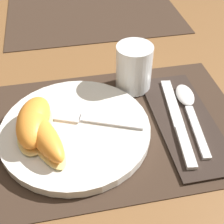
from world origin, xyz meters
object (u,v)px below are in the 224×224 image
spoon (188,104)px  citrus_wedge_1 (32,126)px  plate (75,130)px  citrus_wedge_0 (34,119)px  knife (178,121)px  fork (85,118)px  juice_glass (134,70)px  citrus_wedge_2 (44,136)px

spoon → citrus_wedge_1: bearing=-173.5°
plate → citrus_wedge_1: bearing=-175.9°
plate → citrus_wedge_0: size_ratio=2.41×
plate → citrus_wedge_1: size_ratio=2.49×
knife → fork: size_ratio=1.26×
juice_glass → knife: (0.05, -0.12, -0.03)m
juice_glass → knife: juice_glass is taller
spoon → knife: bearing=-131.2°
plate → citrus_wedge_1: (-0.07, -0.00, 0.03)m
knife → fork: fork is taller
fork → spoon: bearing=3.7°
knife → spoon: (0.03, 0.04, 0.00)m
knife → citrus_wedge_1: (-0.25, 0.01, 0.03)m
fork → citrus_wedge_2: (-0.07, -0.04, 0.01)m
plate → knife: plate is taller
plate → citrus_wedge_2: size_ratio=1.85×
citrus_wedge_1 → citrus_wedge_0: bearing=80.2°
fork → citrus_wedge_0: size_ratio=1.63×
juice_glass → citrus_wedge_1: bearing=-150.0°
knife → citrus_wedge_0: size_ratio=2.06×
juice_glass → citrus_wedge_2: juice_glass is taller
spoon → citrus_wedge_2: bearing=-168.5°
juice_glass → citrus_wedge_2: size_ratio=0.66×
fork → citrus_wedge_0: (-0.08, -0.00, 0.02)m
knife → fork: bearing=170.8°
citrus_wedge_2 → spoon: bearing=11.5°
spoon → fork: size_ratio=1.08×
fork → citrus_wedge_0: bearing=-178.5°
fork → citrus_wedge_2: citrus_wedge_2 is taller
plate → juice_glass: size_ratio=2.79×
juice_glass → citrus_wedge_0: juice_glass is taller
spoon → plate: bearing=-172.8°
spoon → citrus_wedge_0: (-0.28, -0.01, 0.03)m
spoon → citrus_wedge_0: size_ratio=1.76×
spoon → citrus_wedge_0: bearing=-177.0°
juice_glass → citrus_wedge_2: 0.23m
spoon → citrus_wedge_1: 0.29m
fork → citrus_wedge_2: size_ratio=1.26×
citrus_wedge_1 → spoon: bearing=6.5°
spoon → citrus_wedge_2: (-0.27, -0.05, 0.02)m
fork → citrus_wedge_2: 0.08m
plate → knife: bearing=-3.7°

